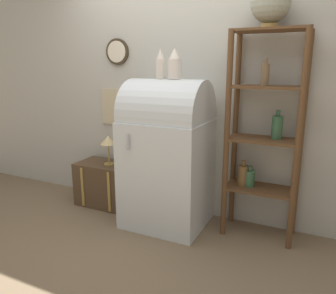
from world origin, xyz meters
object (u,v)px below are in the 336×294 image
(refrigerator, at_px, (167,152))
(vase_left, at_px, (160,65))
(vase_center, at_px, (174,65))
(desk_lamp, at_px, (108,142))
(globe, at_px, (271,3))
(suitcase_trunk, at_px, (107,184))

(refrigerator, xyz_separation_m, vase_left, (-0.07, 0.00, 0.81))
(vase_center, height_order, desk_lamp, vase_center)
(vase_center, bearing_deg, globe, 11.33)
(refrigerator, distance_m, suitcase_trunk, 0.94)
(refrigerator, bearing_deg, globe, 11.31)
(refrigerator, bearing_deg, vase_left, 176.42)
(vase_center, bearing_deg, suitcase_trunk, 174.02)
(globe, relative_size, vase_left, 1.33)
(desk_lamp, bearing_deg, suitcase_trunk, 155.09)
(globe, xyz_separation_m, vase_left, (-0.91, -0.16, -0.48))
(globe, bearing_deg, desk_lamp, -176.43)
(suitcase_trunk, xyz_separation_m, vase_center, (0.87, -0.09, 1.29))
(refrigerator, relative_size, desk_lamp, 4.38)
(vase_left, height_order, vase_center, same)
(suitcase_trunk, bearing_deg, refrigerator, -7.38)
(vase_center, bearing_deg, vase_left, -176.43)
(suitcase_trunk, xyz_separation_m, vase_left, (0.73, -0.10, 1.29))
(vase_left, xyz_separation_m, vase_center, (0.14, 0.01, -0.00))
(vase_center, bearing_deg, desk_lamp, 175.93)
(globe, xyz_separation_m, vase_center, (-0.77, -0.15, -0.48))
(refrigerator, xyz_separation_m, desk_lamp, (-0.73, 0.07, 0.01))
(suitcase_trunk, relative_size, vase_center, 2.37)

